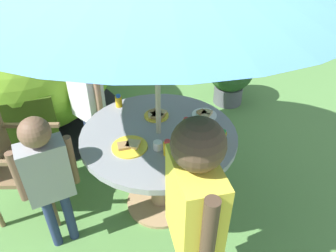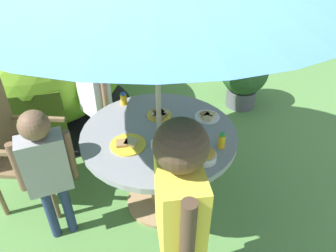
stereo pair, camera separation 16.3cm
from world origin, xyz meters
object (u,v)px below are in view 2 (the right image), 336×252
wooden_chair (15,145)px  juice_bottle_mid_left (163,174)px  juice_bottle_center_back (124,99)px  juice_bottle_mid_right (171,163)px  plate_near_right (128,144)px  plate_front_edge (159,114)px  cup_near (156,145)px  potted_plant (244,75)px  plate_far_left (207,116)px  child_in_grey_shirt (45,164)px  juice_bottle_near_left (222,141)px  child_in_yellow_shirt (179,208)px  snack_bowl (205,156)px  child_in_white_shirt (94,92)px  juice_bottle_far_right (186,127)px  juice_bottle_center_front (164,148)px  garden_table (159,150)px  dome_tent (36,54)px

wooden_chair → juice_bottle_mid_left: bearing=-111.9°
juice_bottle_center_back → juice_bottle_mid_left: size_ratio=0.94×
juice_bottle_mid_left → juice_bottle_mid_right: (0.07, 0.06, 0.01)m
plate_near_right → juice_bottle_mid_left: size_ratio=2.18×
plate_front_edge → cup_near: 0.40m
potted_plant → plate_front_edge: size_ratio=3.89×
juice_bottle_mid_left → juice_bottle_mid_right: size_ratio=0.86×
juice_bottle_center_back → cup_near: bearing=-88.3°
plate_far_left → cup_near: 0.54m
child_in_grey_shirt → juice_bottle_center_back: (0.68, 0.45, 0.08)m
potted_plant → juice_bottle_near_left: size_ratio=6.44×
child_in_yellow_shirt → juice_bottle_mid_right: child_in_yellow_shirt is taller
child_in_yellow_shirt → snack_bowl: child_in_yellow_shirt is taller
child_in_white_shirt → child_in_yellow_shirt: bearing=-17.9°
child_in_grey_shirt → juice_bottle_far_right: (0.96, -0.12, 0.09)m
juice_bottle_mid_left → juice_bottle_center_front: bearing=64.9°
plate_front_edge → juice_bottle_near_left: juice_bottle_near_left is taller
plate_front_edge → cup_near: (-0.18, -0.36, 0.01)m
plate_front_edge → juice_bottle_center_front: size_ratio=1.67×
plate_front_edge → juice_bottle_center_back: (-0.20, 0.28, 0.03)m
juice_bottle_far_right → child_in_white_shirt: bearing=117.1°
juice_bottle_near_left → juice_bottle_center_back: bearing=117.9°
juice_bottle_mid_right → juice_bottle_near_left: bearing=9.3°
garden_table → potted_plant: (1.54, 1.05, -0.16)m
child_in_white_shirt → juice_bottle_near_left: size_ratio=9.92×
child_in_yellow_shirt → juice_bottle_near_left: 0.73m
dome_tent → juice_bottle_far_right: 2.13m
child_in_grey_shirt → plate_near_right: 0.55m
juice_bottle_center_front → juice_bottle_center_back: 0.72m
plate_far_left → juice_bottle_mid_left: 0.75m
juice_bottle_near_left → child_in_yellow_shirt: bearing=-139.1°
child_in_white_shirt → plate_near_right: child_in_white_shirt is taller
plate_front_edge → juice_bottle_mid_right: (-0.18, -0.59, 0.05)m
juice_bottle_far_right → juice_bottle_mid_right: juice_bottle_mid_right is taller
juice_bottle_near_left → cup_near: bearing=157.4°
plate_front_edge → garden_table: bearing=-113.6°
juice_bottle_mid_right → cup_near: juice_bottle_mid_right is taller
snack_bowl → plate_front_edge: size_ratio=0.76×
juice_bottle_far_right → child_in_yellow_shirt: bearing=-119.5°
plate_far_left → juice_bottle_center_front: (-0.48, -0.26, 0.04)m
plate_near_right → juice_bottle_center_front: (0.19, -0.19, 0.04)m
juice_bottle_center_back → wooden_chair: bearing=176.1°
plate_far_left → juice_bottle_center_back: bearing=139.0°
juice_bottle_near_left → cup_near: juice_bottle_near_left is taller
juice_bottle_far_right → cup_near: bearing=-165.8°
juice_bottle_center_back → cup_near: (0.02, -0.64, -0.02)m
juice_bottle_near_left → juice_bottle_far_right: juice_bottle_far_right is taller
child_in_yellow_shirt → juice_bottle_far_right: bearing=-13.4°
child_in_white_shirt → juice_bottle_far_right: child_in_white_shirt is taller
garden_table → snack_bowl: 0.48m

